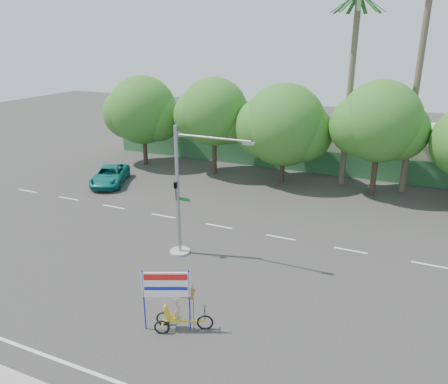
% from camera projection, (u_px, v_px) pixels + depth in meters
% --- Properties ---
extents(ground, '(120.00, 120.00, 0.00)m').
position_uv_depth(ground, '(185.00, 301.00, 19.46)').
color(ground, '#33302D').
rests_on(ground, ground).
extents(fence, '(38.00, 0.08, 2.00)m').
position_uv_depth(fence, '(305.00, 161.00, 37.61)').
color(fence, '#336B3D').
rests_on(fence, ground).
extents(building_left, '(12.00, 8.00, 4.00)m').
position_uv_depth(building_left, '(221.00, 130.00, 44.97)').
color(building_left, beige).
rests_on(building_left, ground).
extents(building_right, '(14.00, 8.00, 3.60)m').
position_uv_depth(building_right, '(408.00, 149.00, 38.14)').
color(building_right, beige).
rests_on(building_right, ground).
extents(tree_far_left, '(7.14, 6.00, 7.96)m').
position_uv_depth(tree_far_left, '(142.00, 112.00, 38.71)').
color(tree_far_left, '#473828').
rests_on(tree_far_left, ground).
extents(tree_left, '(6.66, 5.60, 8.07)m').
position_uv_depth(tree_left, '(214.00, 114.00, 35.93)').
color(tree_left, '#473828').
rests_on(tree_left, ground).
extents(tree_center, '(7.62, 6.40, 7.85)m').
position_uv_depth(tree_center, '(283.00, 127.00, 33.83)').
color(tree_center, '#473828').
rests_on(tree_center, ground).
extents(tree_right, '(6.90, 5.80, 8.36)m').
position_uv_depth(tree_right, '(379.00, 124.00, 30.89)').
color(tree_right, '#473828').
rests_on(tree_right, ground).
extents(palm_tall, '(3.73, 3.79, 17.45)m').
position_uv_depth(palm_tall, '(422.00, 47.00, 29.63)').
color(palm_tall, '#70604C').
rests_on(palm_tall, ground).
extents(palm_short, '(3.73, 3.79, 14.45)m').
position_uv_depth(palm_short, '(352.00, 69.00, 31.89)').
color(palm_short, '#70604C').
rests_on(palm_short, ground).
extents(traffic_signal, '(4.72, 1.10, 7.00)m').
position_uv_depth(traffic_signal, '(183.00, 203.00, 22.74)').
color(traffic_signal, gray).
rests_on(traffic_signal, ground).
extents(trike_billboard, '(2.57, 1.32, 2.73)m').
position_uv_depth(trike_billboard, '(174.00, 305.00, 17.25)').
color(trike_billboard, black).
rests_on(trike_billboard, ground).
extents(pickup_truck, '(4.13, 5.52, 1.39)m').
position_uv_depth(pickup_truck, '(110.00, 175.00, 34.66)').
color(pickup_truck, '#10716B').
rests_on(pickup_truck, ground).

